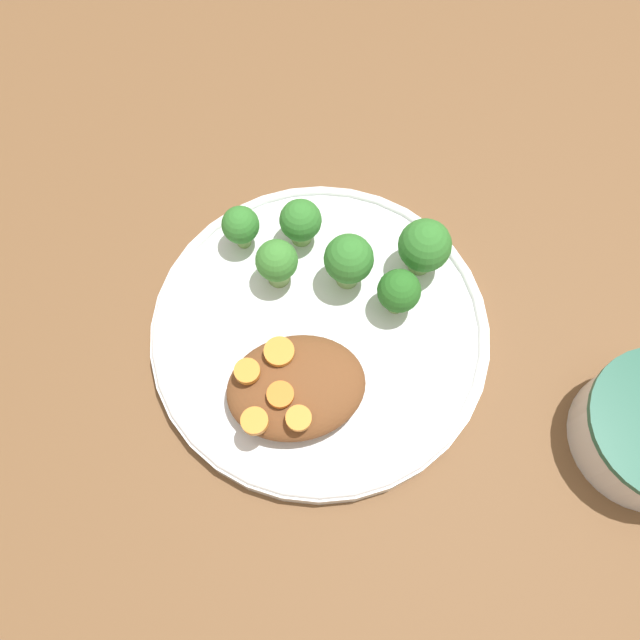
{
  "coord_description": "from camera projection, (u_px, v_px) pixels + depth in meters",
  "views": [
    {
      "loc": [
        0.04,
        0.2,
        0.49
      ],
      "look_at": [
        0.0,
        0.0,
        0.03
      ],
      "focal_mm": 35.0,
      "sensor_mm": 36.0,
      "label": 1
    }
  ],
  "objects": [
    {
      "name": "broccoli_floret_0",
      "position": [
        349.0,
        260.0,
        0.5
      ],
      "size": [
        0.04,
        0.04,
        0.06
      ],
      "color": "#7FA85B",
      "rests_on": "plate"
    },
    {
      "name": "broccoli_floret_2",
      "position": [
        277.0,
        262.0,
        0.51
      ],
      "size": [
        0.04,
        0.04,
        0.05
      ],
      "color": "#759E51",
      "rests_on": "plate"
    },
    {
      "name": "broccoli_floret_4",
      "position": [
        297.0,
        222.0,
        0.53
      ],
      "size": [
        0.04,
        0.04,
        0.05
      ],
      "color": "#759E51",
      "rests_on": "plate"
    },
    {
      "name": "broccoli_floret_5",
      "position": [
        241.0,
        226.0,
        0.52
      ],
      "size": [
        0.03,
        0.03,
        0.04
      ],
      "color": "#759E51",
      "rests_on": "plate"
    },
    {
      "name": "carrot_slice_4",
      "position": [
        280.0,
        395.0,
        0.46
      ],
      "size": [
        0.02,
        0.02,
        0.0
      ],
      "primitive_type": "cylinder",
      "color": "orange",
      "rests_on": "stew_mound"
    },
    {
      "name": "stew_mound",
      "position": [
        296.0,
        387.0,
        0.48
      ],
      "size": [
        0.11,
        0.08,
        0.03
      ],
      "primitive_type": "ellipsoid",
      "color": "brown",
      "rests_on": "plate"
    },
    {
      "name": "carrot_slice_3",
      "position": [
        299.0,
        418.0,
        0.45
      ],
      "size": [
        0.02,
        0.02,
        0.0
      ],
      "primitive_type": "cylinder",
      "color": "orange",
      "rests_on": "stew_mound"
    },
    {
      "name": "carrot_slice_1",
      "position": [
        279.0,
        352.0,
        0.47
      ],
      "size": [
        0.02,
        0.02,
        0.0
      ],
      "primitive_type": "cylinder",
      "color": "orange",
      "rests_on": "stew_mound"
    },
    {
      "name": "carrot_slice_2",
      "position": [
        247.0,
        371.0,
        0.46
      ],
      "size": [
        0.02,
        0.02,
        0.01
      ],
      "primitive_type": "cylinder",
      "color": "orange",
      "rests_on": "stew_mound"
    },
    {
      "name": "broccoli_floret_3",
      "position": [
        424.0,
        247.0,
        0.51
      ],
      "size": [
        0.04,
        0.04,
        0.06
      ],
      "color": "#759E51",
      "rests_on": "plate"
    },
    {
      "name": "plate",
      "position": [
        320.0,
        330.0,
        0.52
      ],
      "size": [
        0.28,
        0.28,
        0.02
      ],
      "color": "white",
      "rests_on": "ground_plane"
    },
    {
      "name": "carrot_slice_0",
      "position": [
        255.0,
        421.0,
        0.45
      ],
      "size": [
        0.02,
        0.02,
        0.01
      ],
      "primitive_type": "cylinder",
      "color": "orange",
      "rests_on": "stew_mound"
    },
    {
      "name": "ground_plane",
      "position": [
        320.0,
        335.0,
        0.53
      ],
      "size": [
        4.0,
        4.0,
        0.0
      ],
      "primitive_type": "plane",
      "color": "brown"
    },
    {
      "name": "broccoli_floret_1",
      "position": [
        399.0,
        292.0,
        0.5
      ],
      "size": [
        0.04,
        0.04,
        0.05
      ],
      "color": "#7FA85B",
      "rests_on": "plate"
    }
  ]
}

